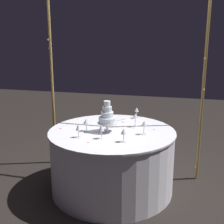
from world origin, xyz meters
The scene contains 23 objects.
ground_plane centered at (0.00, 0.00, 0.00)m, with size 12.00×12.00×0.00m, color black.
decorative_arch centered at (0.00, 0.52, 1.56)m, with size 2.05×0.06×2.43m.
main_table centered at (0.00, 0.00, 0.37)m, with size 1.46×1.46×0.73m.
tiered_cake centered at (-0.04, -0.06, 0.91)m, with size 0.22×0.22×0.36m.
wine_glass_0 centered at (-0.28, -0.09, 0.84)m, with size 0.07×0.07×0.15m.
wine_glass_1 centered at (0.18, 0.61, 0.84)m, with size 0.06×0.06×0.14m.
wine_glass_2 centered at (0.21, -0.34, 0.84)m, with size 0.06×0.06×0.14m.
wine_glass_3 centered at (0.38, -0.04, 0.85)m, with size 0.06×0.06×0.15m.
wine_glass_4 centered at (-0.28, -0.32, 0.84)m, with size 0.06×0.06×0.15m.
wine_glass_5 centered at (-0.04, -0.30, 0.85)m, with size 0.06×0.06×0.16m.
wine_glass_6 centered at (0.23, 0.22, 0.86)m, with size 0.06×0.06×0.17m.
cake_knife centered at (0.01, 0.48, 0.74)m, with size 0.19×0.25×0.01m.
rose_petal_0 centered at (-0.61, -0.09, 0.74)m, with size 0.03×0.02×0.00m, color #EA6B84.
rose_petal_1 centered at (0.04, 0.37, 0.74)m, with size 0.04×0.03×0.00m, color #EA6B84.
rose_petal_2 centered at (-0.04, 0.17, 0.74)m, with size 0.02×0.02×0.00m, color #EA6B84.
rose_petal_3 centered at (-0.05, 0.19, 0.74)m, with size 0.03×0.02×0.00m, color #EA6B84.
rose_petal_4 centered at (-0.41, 0.18, 0.74)m, with size 0.02×0.02×0.00m, color #EA6B84.
rose_petal_5 centered at (-0.15, 0.05, 0.74)m, with size 0.04×0.03×0.00m, color #EA6B84.
rose_petal_6 centered at (-0.10, 0.28, 0.74)m, with size 0.03×0.02×0.00m, color #EA6B84.
rose_petal_7 centered at (0.46, 0.15, 0.74)m, with size 0.03×0.02×0.00m, color #EA6B84.
rose_petal_8 centered at (-0.45, 0.04, 0.74)m, with size 0.03×0.02×0.00m, color #EA6B84.
rose_petal_9 centered at (0.23, 0.15, 0.74)m, with size 0.03×0.02×0.00m, color #EA6B84.
rose_petal_10 centered at (-0.13, -0.46, 0.74)m, with size 0.03×0.02×0.00m, color #EA6B84.
Camera 1 is at (0.82, -3.04, 1.74)m, focal length 45.75 mm.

